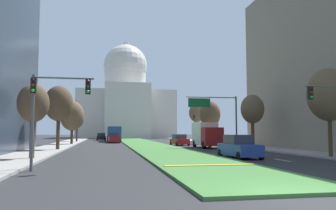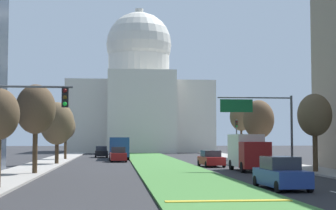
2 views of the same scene
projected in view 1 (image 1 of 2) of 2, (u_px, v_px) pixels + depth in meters
name	position (u px, v px, depth m)	size (l,w,h in m)	color
ground_plane	(141.00, 143.00, 59.26)	(260.00, 260.00, 0.00)	#2B2B2D
grass_median	(144.00, 144.00, 54.43)	(6.14, 88.82, 0.14)	#427A38
median_curb_nose	(211.00, 165.00, 19.72)	(5.53, 0.50, 0.04)	gold
lane_dashes_right	(198.00, 146.00, 47.38)	(0.16, 48.55, 0.01)	silver
sidewalk_left	(59.00, 146.00, 47.35)	(4.00, 88.82, 0.15)	#9E9991
sidewalk_right	(228.00, 144.00, 51.82)	(4.00, 88.82, 0.15)	#9E9991
capitol_building	(125.00, 103.00, 107.74)	(29.17, 26.56, 30.67)	beige
traffic_light_near_left	(49.00, 100.00, 18.45)	(3.34, 0.35, 5.20)	#515456
traffic_light_far_right	(194.00, 124.00, 61.98)	(0.28, 0.35, 5.20)	#515456
overhead_guide_sign	(217.00, 110.00, 42.23)	(6.52, 0.20, 6.50)	#515456
street_tree_left_near	(33.00, 104.00, 25.27)	(2.31, 2.31, 5.65)	#4C3823
street_tree_right_near	(329.00, 95.00, 26.76)	(3.35, 3.35, 7.09)	#4C3823
street_tree_left_mid	(59.00, 104.00, 37.12)	(3.11, 3.11, 7.08)	#4C3823
street_tree_right_mid	(252.00, 110.00, 40.88)	(2.79, 2.79, 6.51)	#4C3823
street_tree_left_far	(72.00, 116.00, 52.17)	(3.66, 3.66, 6.72)	#4C3823
street_tree_right_far	(210.00, 114.00, 56.78)	(3.49, 3.49, 7.14)	#4C3823
street_tree_left_distant	(77.00, 119.00, 64.33)	(2.57, 2.57, 5.95)	#4C3823
street_tree_right_distant	(197.00, 113.00, 67.12)	(3.01, 3.01, 7.58)	#4C3823
sedan_lead_stopped	(239.00, 147.00, 26.86)	(2.13, 4.74, 1.83)	navy
sedan_midblock	(179.00, 140.00, 49.81)	(2.21, 4.31, 1.63)	maroon
sedan_distant	(114.00, 138.00, 59.48)	(2.11, 4.23, 1.80)	maroon
sedan_far_horizon	(101.00, 137.00, 73.55)	(2.06, 4.33, 1.67)	black
box_truck_delivery	(206.00, 134.00, 43.22)	(2.40, 6.40, 3.20)	maroon
city_bus	(114.00, 133.00, 67.84)	(2.62, 11.00, 2.95)	#1E4C8C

